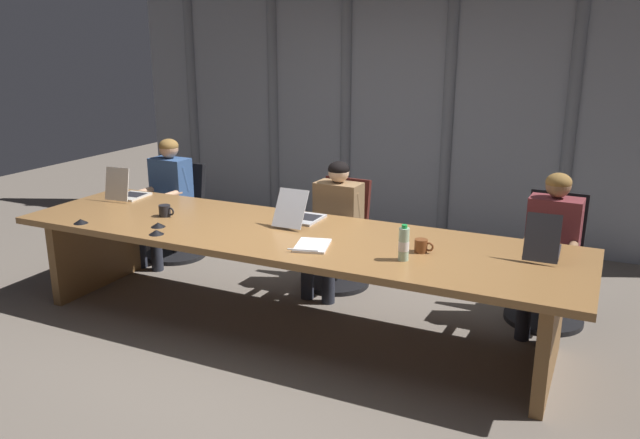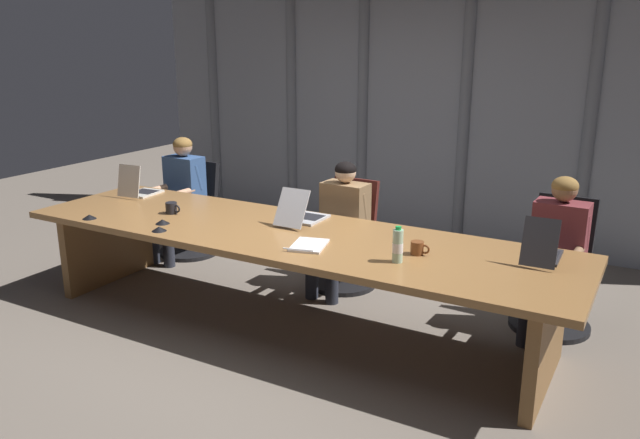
% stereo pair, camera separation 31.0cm
% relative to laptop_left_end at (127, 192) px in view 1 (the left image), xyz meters
% --- Properties ---
extents(ground_plane, '(13.46, 13.46, 0.00)m').
position_rel_laptop_left_end_xyz_m(ground_plane, '(1.77, -0.29, -0.81)').
color(ground_plane, '#6B6056').
extents(conference_table, '(4.29, 1.16, 0.75)m').
position_rel_laptop_left_end_xyz_m(conference_table, '(1.77, -0.29, -0.20)').
color(conference_table, olive).
rests_on(conference_table, ground_plane).
extents(curtain_backdrop, '(6.73, 0.17, 3.18)m').
position_rel_laptop_left_end_xyz_m(curtain_backdrop, '(1.76, 2.42, 0.78)').
color(curtain_backdrop, gray).
rests_on(curtain_backdrop, ground_plane).
extents(laptop_left_end, '(0.26, 0.38, 0.30)m').
position_rel_laptop_left_end_xyz_m(laptop_left_end, '(0.00, 0.00, 0.00)').
color(laptop_left_end, beige).
rests_on(laptop_left_end, conference_table).
extents(laptop_left_mid, '(0.24, 0.48, 0.29)m').
position_rel_laptop_left_end_xyz_m(laptop_left_mid, '(1.74, -0.01, -0.00)').
color(laptop_left_mid, '#BCBCC1').
rests_on(laptop_left_mid, conference_table).
extents(laptop_center, '(0.23, 0.45, 0.31)m').
position_rel_laptop_left_end_xyz_m(laptop_center, '(3.54, -0.02, 0.00)').
color(laptop_center, '#2D2D33').
rests_on(laptop_center, conference_table).
extents(office_chair_left_end, '(0.60, 0.60, 0.93)m').
position_rel_laptop_left_end_xyz_m(office_chair_left_end, '(-0.01, 0.69, -0.46)').
color(office_chair_left_end, black).
rests_on(office_chair_left_end, ground_plane).
extents(office_chair_left_mid, '(0.60, 0.60, 0.93)m').
position_rel_laptop_left_end_xyz_m(office_chair_left_mid, '(1.76, 0.70, -0.46)').
color(office_chair_left_mid, '#511E19').
rests_on(office_chair_left_mid, ground_plane).
extents(office_chair_center, '(0.60, 0.60, 0.99)m').
position_rel_laptop_left_end_xyz_m(office_chair_center, '(3.54, 0.70, -0.44)').
color(office_chair_center, black).
rests_on(office_chair_center, ground_plane).
extents(person_left_end, '(0.40, 0.56, 1.20)m').
position_rel_laptop_left_end_xyz_m(person_left_end, '(-0.01, 0.54, -0.13)').
color(person_left_end, '#335184').
rests_on(person_left_end, ground_plane).
extents(person_left_mid, '(0.42, 0.56, 1.13)m').
position_rel_laptop_left_end_xyz_m(person_left_mid, '(1.78, 0.53, -0.17)').
color(person_left_mid, olive).
rests_on(person_left_mid, ground_plane).
extents(person_center, '(0.40, 0.56, 1.19)m').
position_rel_laptop_left_end_xyz_m(person_center, '(3.55, 0.54, -0.14)').
color(person_center, brown).
rests_on(person_center, ground_plane).
extents(water_bottle_primary, '(0.07, 0.07, 0.24)m').
position_rel_laptop_left_end_xyz_m(water_bottle_primary, '(2.74, -0.50, 0.05)').
color(water_bottle_primary, '#ADD1B2').
rests_on(water_bottle_primary, conference_table).
extents(coffee_mug_near, '(0.14, 0.09, 0.09)m').
position_rel_laptop_left_end_xyz_m(coffee_mug_near, '(0.68, -0.32, -0.01)').
color(coffee_mug_near, black).
rests_on(coffee_mug_near, conference_table).
extents(coffee_mug_far, '(0.13, 0.09, 0.09)m').
position_rel_laptop_left_end_xyz_m(coffee_mug_far, '(2.80, -0.30, -0.01)').
color(coffee_mug_far, brown).
rests_on(coffee_mug_far, conference_table).
extents(conference_mic_left_side, '(0.11, 0.11, 0.03)m').
position_rel_laptop_left_end_xyz_m(conference_mic_left_side, '(0.22, -0.77, -0.04)').
color(conference_mic_left_side, black).
rests_on(conference_mic_left_side, conference_table).
extents(conference_mic_middle, '(0.11, 0.11, 0.03)m').
position_rel_laptop_left_end_xyz_m(conference_mic_middle, '(0.82, -0.59, -0.04)').
color(conference_mic_middle, black).
rests_on(conference_mic_middle, conference_table).
extents(conference_mic_right_side, '(0.11, 0.11, 0.03)m').
position_rel_laptop_left_end_xyz_m(conference_mic_right_side, '(0.94, -0.74, -0.04)').
color(conference_mic_right_side, black).
rests_on(conference_mic_right_side, conference_table).
extents(spiral_notepad, '(0.29, 0.35, 0.03)m').
position_rel_laptop_left_end_xyz_m(spiral_notepad, '(2.09, -0.51, -0.05)').
color(spiral_notepad, silver).
rests_on(spiral_notepad, conference_table).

